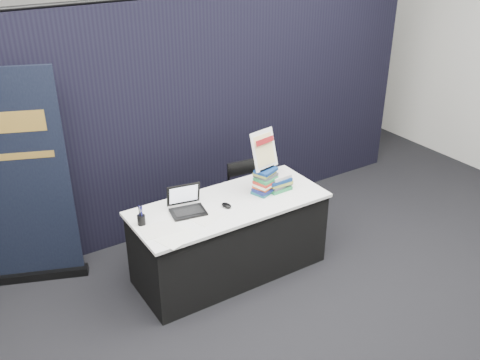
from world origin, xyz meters
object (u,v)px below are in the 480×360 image
Objects in this scene: pullup_banner at (24,194)px; stacking_chair at (252,199)px; laptop at (186,206)px; book_stack_tall at (265,181)px; display_table at (230,238)px; book_stack_short at (278,182)px; info_sign at (264,150)px.

pullup_banner reaches higher than stacking_chair.
laptop is 0.80m from book_stack_tall.
laptop reaches higher than display_table.
info_sign is (-0.14, 0.05, 0.34)m from book_stack_short.
info_sign is 0.43× the size of stacking_chair.
laptop is 0.39× the size of stacking_chair.
laptop is at bearing -12.84° from pullup_banner.
book_stack_short is at bearing -28.40° from info_sign.
laptop is at bearing 173.93° from book_stack_tall.
book_stack_tall is 2.14m from pullup_banner.
book_stack_tall is (0.39, -0.01, 0.50)m from display_table.
pullup_banner reaches higher than book_stack_short.
pullup_banner is (-1.57, 0.87, 0.52)m from display_table.
info_sign is (0.39, 0.02, 0.79)m from display_table.
laptop reaches higher than book_stack_short.
info_sign reaches higher than stacking_chair.
book_stack_short is 0.60× the size of info_sign.
book_stack_tall is 0.15m from book_stack_short.
book_stack_short is (0.14, -0.02, -0.04)m from book_stack_tall.
pullup_banner is 2.38× the size of stacking_chair.
info_sign is 0.18× the size of pullup_banner.
book_stack_tall reaches higher than book_stack_short.
display_table is 1.87m from pullup_banner.
display_table is 0.88m from info_sign.
stacking_chair is at bearing 36.61° from display_table.
book_stack_tall is 0.55m from stacking_chair.
book_stack_short reaches higher than stacking_chair.
display_table is at bearing 178.95° from book_stack_tall.
info_sign is (0.79, -0.05, 0.36)m from laptop.
stacking_chair is (0.10, 0.37, -0.40)m from book_stack_tall.
book_stack_tall is (0.79, -0.08, 0.07)m from laptop.
pullup_banner is at bearing 171.55° from stacking_chair.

